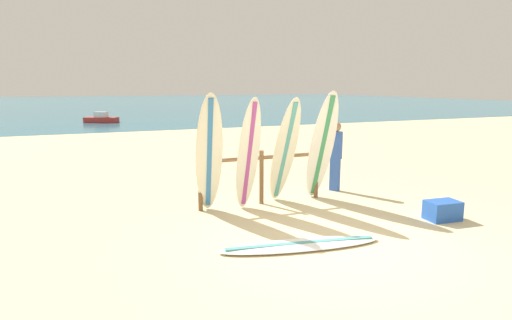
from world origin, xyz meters
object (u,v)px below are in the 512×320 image
surfboard_leaning_far_left (209,154)px  surfboard_leaning_center_left (285,152)px  small_boat_offshore (101,119)px  surfboard_leaning_center (322,147)px  cooler_box (443,210)px  surfboard_rack (261,170)px  beachgoer_standing (336,153)px  surfboard_lying_on_sand (301,245)px  surfboard_leaning_left (248,155)px

surfboard_leaning_far_left → surfboard_leaning_center_left: (1.60, 0.01, -0.05)m
surfboard_leaning_far_left → small_boat_offshore: surfboard_leaning_far_left is taller
surfboard_leaning_center → small_boat_offshore: bearing=99.0°
surfboard_leaning_far_left → surfboard_leaning_center_left: surfboard_leaning_far_left is taller
surfboard_leaning_center → cooler_box: bearing=-54.0°
surfboard_rack → surfboard_leaning_far_left: (-1.21, -0.30, 0.45)m
surfboard_rack → surfboard_leaning_center: size_ratio=1.15×
surfboard_leaning_far_left → beachgoer_standing: surfboard_leaning_far_left is taller
surfboard_leaning_center → beachgoer_standing: bearing=40.7°
surfboard_rack → surfboard_leaning_center: bearing=-13.7°
small_boat_offshore → surfboard_rack: bearing=-84.1°
surfboard_leaning_center → surfboard_lying_on_sand: 2.93m
surfboard_rack → surfboard_leaning_center_left: surfboard_leaning_center_left is taller
small_boat_offshore → surfboard_lying_on_sand: bearing=-85.6°
surfboard_leaning_center_left → small_boat_offshore: size_ratio=0.99×
surfboard_leaning_center_left → surfboard_leaning_far_left: bearing=-179.5°
surfboard_leaning_center → small_boat_offshore: 22.54m
surfboard_rack → surfboard_leaning_center: 1.37m
small_boat_offshore → cooler_box: size_ratio=3.80×
surfboard_lying_on_sand → surfboard_leaning_far_left: bearing=111.0°
surfboard_leaning_far_left → surfboard_leaning_center: size_ratio=0.99×
surfboard_leaning_center_left → cooler_box: surfboard_leaning_center_left is taller
surfboard_rack → surfboard_leaning_center_left: size_ratio=1.21×
cooler_box → beachgoer_standing: bearing=108.8°
surfboard_lying_on_sand → small_boat_offshore: bearing=94.4°
surfboard_leaning_left → surfboard_rack: bearing=39.9°
surfboard_leaning_left → cooler_box: surfboard_leaning_left is taller
surfboard_rack → beachgoer_standing: bearing=10.5°
surfboard_leaning_center_left → surfboard_leaning_center: surfboard_leaning_center is taller
surfboard_leaning_left → cooler_box: 3.77m
surfboard_leaning_far_left → surfboard_lying_on_sand: bearing=-69.0°
surfboard_leaning_center → cooler_box: surfboard_leaning_center is taller
surfboard_leaning_far_left → surfboard_leaning_left: 0.77m
beachgoer_standing → cooler_box: size_ratio=2.71×
surfboard_rack → surfboard_lying_on_sand: size_ratio=1.04×
surfboard_leaning_far_left → surfboard_lying_on_sand: (0.82, -2.14, -1.14)m
surfboard_leaning_center → surfboard_lying_on_sand: (-1.63, -2.14, -1.15)m
surfboard_leaning_center → beachgoer_standing: size_ratio=1.46×
surfboard_lying_on_sand → cooler_box: 3.07m
surfboard_lying_on_sand → cooler_box: bearing=3.3°
surfboard_leaning_far_left → surfboard_leaning_center: surfboard_leaning_center is taller
surfboard_leaning_left → small_boat_offshore: (-1.82, 22.30, -0.88)m
surfboard_leaning_center → small_boat_offshore: (-3.51, 22.24, -0.93)m
surfboard_leaning_far_left → surfboard_leaning_center_left: bearing=0.5°
small_boat_offshore → beachgoer_standing: bearing=-78.7°
surfboard_rack → surfboard_leaning_center_left: bearing=-36.1°
surfboard_leaning_far_left → surfboard_leaning_center: 2.46m
surfboard_leaning_center → surfboard_leaning_far_left: bearing=179.9°
surfboard_leaning_left → cooler_box: size_ratio=3.77×
surfboard_leaning_left → surfboard_leaning_center: bearing=2.0°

